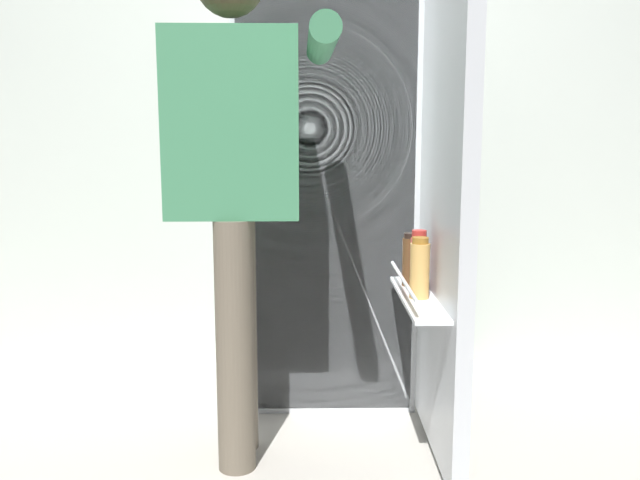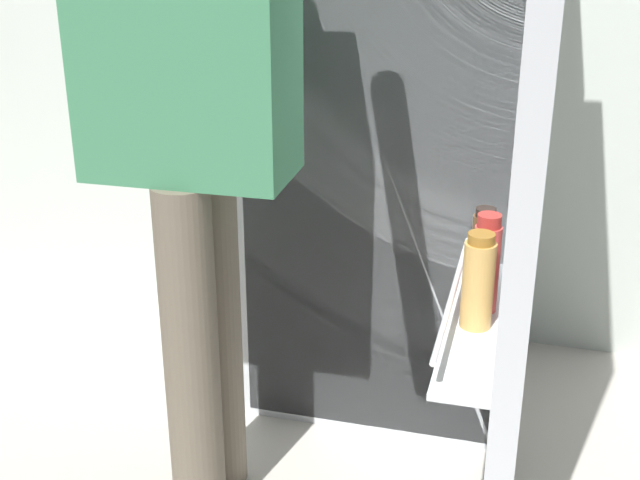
% 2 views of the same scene
% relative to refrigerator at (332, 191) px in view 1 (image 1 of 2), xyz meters
% --- Properties ---
extents(ground_plane, '(6.98, 6.98, 0.00)m').
position_rel_refrigerator_xyz_m(ground_plane, '(-0.03, -0.50, -0.84)').
color(ground_plane, '#B7B2A8').
extents(kitchen_wall, '(4.40, 0.10, 2.53)m').
position_rel_refrigerator_xyz_m(kitchen_wall, '(-0.03, 0.41, 0.43)').
color(kitchen_wall, beige).
rests_on(kitchen_wall, ground_plane).
extents(refrigerator, '(0.74, 1.28, 1.68)m').
position_rel_refrigerator_xyz_m(refrigerator, '(0.00, 0.00, 0.00)').
color(refrigerator, silver).
rests_on(refrigerator, ground_plane).
extents(person, '(0.52, 0.71, 1.62)m').
position_rel_refrigerator_xyz_m(person, '(-0.32, -0.60, 0.13)').
color(person, '#665B4C').
rests_on(person, ground_plane).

